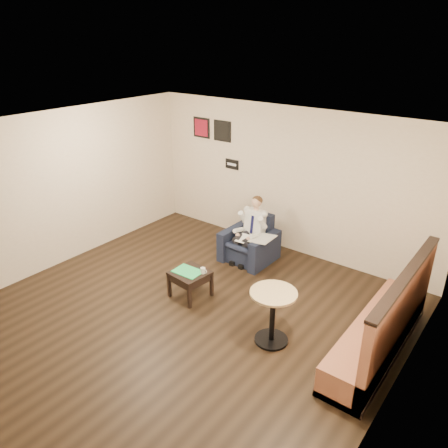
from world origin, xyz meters
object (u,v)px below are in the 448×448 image
Objects in this scene: coffee_mug at (203,271)px; cafe_table at (272,317)px; green_folder at (188,271)px; banquette at (381,311)px; side_table at (190,284)px; armchair at (249,239)px; seated_man at (246,234)px; smartphone at (199,269)px.

coffee_mug is 1.50m from cafe_table.
banquette is at bearing 10.45° from green_folder.
armchair is at bearing 88.31° from side_table.
seated_man is 2.60× the size of green_folder.
banquette reaches higher than side_table.
armchair is 1.09× the size of cafe_table.
coffee_mug is (0.22, 0.12, 0.04)m from green_folder.
banquette reaches higher than green_folder.
coffee_mug is (0.15, -1.41, -0.09)m from seated_man.
side_table is 0.35m from coffee_mug.
cafe_table is (1.66, -0.17, 0.18)m from side_table.
smartphone is (0.07, 0.15, 0.23)m from side_table.
seated_man is 0.46× the size of banquette.
coffee_mug is 2.74m from banquette.
cafe_table is (1.62, -1.68, -0.18)m from seated_man.
seated_man is 12.31× the size of coffee_mug.
armchair is at bearing 106.90° from smartphone.
armchair reaches higher than cafe_table.
armchair is 0.75× the size of seated_man.
coffee_mug is (0.14, -1.52, 0.07)m from armchair.
smartphone is 2.86m from banquette.
smartphone is at bearing -88.62° from armchair.
smartphone is 0.17× the size of cafe_table.
smartphone reaches higher than side_table.
coffee_mug reaches higher than green_folder.
banquette is (2.71, 0.42, 0.15)m from coffee_mug.
side_table is 5.79× the size of coffee_mug.
banquette is 3.13× the size of cafe_table.
armchair is at bearing 90.00° from seated_man.
smartphone is at bearing 59.88° from green_folder.
banquette reaches higher than armchair.
side_table is at bearing -91.05° from armchair.
smartphone is at bearing -172.55° from banquette.
side_table is at bearing 174.29° from cafe_table.
coffee_mug is (0.19, 0.10, 0.27)m from side_table.
banquette is at bearing 23.60° from smartphone.
seated_man is 1.45× the size of cafe_table.
armchair is 1.53m from coffee_mug.
cafe_table is (1.61, -1.79, -0.02)m from armchair.
green_folder is at bearing -152.46° from side_table.
banquette reaches higher than smartphone.
banquette reaches higher than coffee_mug.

